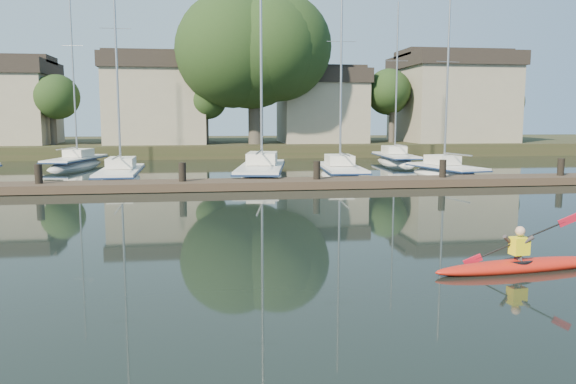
{
  "coord_description": "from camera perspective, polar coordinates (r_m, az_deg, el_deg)",
  "views": [
    {
      "loc": [
        -1.84,
        -10.88,
        3.16
      ],
      "look_at": [
        0.22,
        3.69,
        1.2
      ],
      "focal_mm": 35.0,
      "sensor_mm": 36.0,
      "label": 1
    }
  ],
  "objects": [
    {
      "name": "ground",
      "position": [
        11.47,
        1.52,
        -8.4
      ],
      "size": [
        160.0,
        160.0,
        0.0
      ],
      "primitive_type": "plane",
      "color": "black",
      "rests_on": "ground"
    },
    {
      "name": "kayak",
      "position": [
        12.72,
        22.78,
        -6.66
      ],
      "size": [
        4.14,
        1.0,
        1.31
      ],
      "rotation": [
        0.0,
        0.0,
        0.11
      ],
      "color": "red",
      "rests_on": "ground"
    },
    {
      "name": "dock",
      "position": [
        25.12,
        -3.8,
        0.81
      ],
      "size": [
        34.0,
        2.0,
        1.8
      ],
      "color": "#403525",
      "rests_on": "ground"
    },
    {
      "name": "sailboat_1",
      "position": [
        29.69,
        -16.62,
        0.82
      ],
      "size": [
        2.21,
        8.01,
        13.0
      ],
      "rotation": [
        0.0,
        0.0,
        0.03
      ],
      "color": "silver",
      "rests_on": "ground"
    },
    {
      "name": "sailboat_2",
      "position": [
        29.77,
        -2.71,
        1.1
      ],
      "size": [
        3.82,
        9.94,
        16.05
      ],
      "rotation": [
        0.0,
        0.0,
        -0.16
      ],
      "color": "silver",
      "rests_on": "ground"
    },
    {
      "name": "sailboat_3",
      "position": [
        30.2,
        5.35,
        1.2
      ],
      "size": [
        2.53,
        7.77,
        12.34
      ],
      "rotation": [
        0.0,
        0.0,
        -0.07
      ],
      "color": "silver",
      "rests_on": "ground"
    },
    {
      "name": "sailboat_4",
      "position": [
        32.04,
        15.71,
        1.33
      ],
      "size": [
        3.15,
        6.56,
        10.72
      ],
      "rotation": [
        0.0,
        0.0,
        0.21
      ],
      "color": "silver",
      "rests_on": "ground"
    },
    {
      "name": "sailboat_5",
      "position": [
        39.57,
        -20.69,
        2.28
      ],
      "size": [
        3.36,
        8.27,
        13.34
      ],
      "rotation": [
        0.0,
        0.0,
        -0.19
      ],
      "color": "silver",
      "rests_on": "ground"
    },
    {
      "name": "sailboat_7",
      "position": [
        40.48,
        10.84,
        2.72
      ],
      "size": [
        2.43,
        7.71,
        12.27
      ],
      "rotation": [
        0.0,
        0.0,
        -0.06
      ],
      "color": "silver",
      "rests_on": "ground"
    },
    {
      "name": "shore",
      "position": [
        51.28,
        -4.23,
        7.64
      ],
      "size": [
        90.0,
        25.25,
        12.75
      ],
      "color": "#283018",
      "rests_on": "ground"
    }
  ]
}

